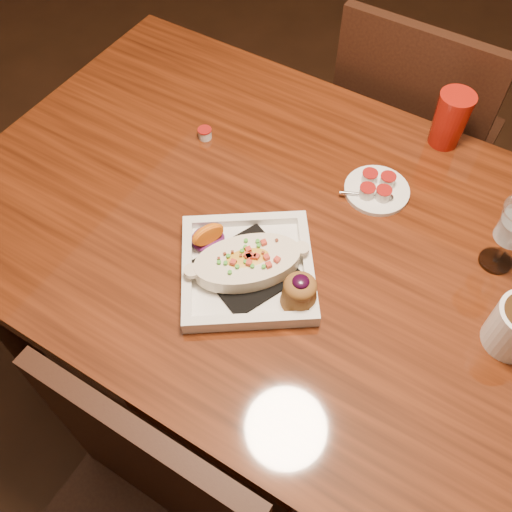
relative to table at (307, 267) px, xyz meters
The scene contains 7 objects.
floor 0.65m from the table, ahead, with size 7.00×7.00×0.00m, color black.
table is the anchor object (origin of this frame).
chair_far 0.65m from the table, 90.00° to the left, with size 0.42×0.42×0.93m.
plate 0.19m from the table, 111.79° to the right, with size 0.34×0.34×0.08m.
saucer 0.22m from the table, 72.91° to the left, with size 0.14×0.14×0.09m.
creamer_loose 0.38m from the table, 159.25° to the left, with size 0.03×0.03×0.02m.
red_tumbler 0.45m from the table, 73.17° to the left, with size 0.08×0.08×0.13m, color #AF180C.
Camera 1 is at (0.26, -0.63, 1.66)m, focal length 40.00 mm.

